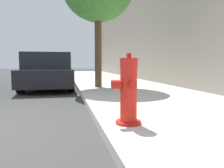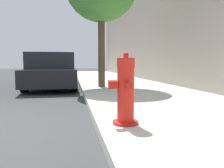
# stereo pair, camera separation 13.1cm
# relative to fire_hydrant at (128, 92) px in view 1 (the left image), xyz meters

# --- Properties ---
(sidewalk_slab) EXTENTS (3.39, 40.00, 0.13)m
(sidewalk_slab) POSITION_rel_fire_hydrant_xyz_m (1.32, 0.31, -0.49)
(sidewalk_slab) COLOR beige
(sidewalk_slab) RESTS_ON ground_plane
(fire_hydrant) EXTENTS (0.40, 0.41, 0.93)m
(fire_hydrant) POSITION_rel_fire_hydrant_xyz_m (0.00, 0.00, 0.00)
(fire_hydrant) COLOR red
(fire_hydrant) RESTS_ON sidewalk_slab
(parked_car_near) EXTENTS (1.76, 4.29, 1.31)m
(parked_car_near) POSITION_rel_fire_hydrant_xyz_m (-1.39, 5.80, 0.08)
(parked_car_near) COLOR black
(parked_car_near) RESTS_ON ground_plane
(parked_car_mid) EXTENTS (1.83, 4.20, 1.39)m
(parked_car_mid) POSITION_rel_fire_hydrant_xyz_m (-1.51, 11.37, 0.11)
(parked_car_mid) COLOR maroon
(parked_car_mid) RESTS_ON ground_plane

